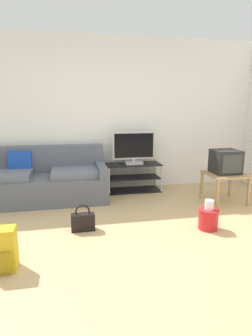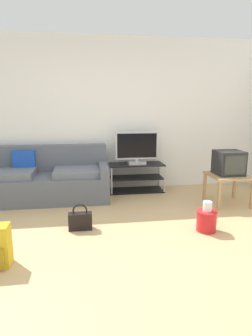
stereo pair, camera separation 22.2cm
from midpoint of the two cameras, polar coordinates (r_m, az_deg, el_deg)
ground_plane at (r=3.22m, az=-0.77°, el=-16.04°), size 9.00×9.80×0.02m
wall_back at (r=5.28m, az=-4.31°, el=10.37°), size 9.00×0.10×2.70m
couch at (r=4.92m, az=-14.40°, el=-2.30°), size 2.04×0.91×0.85m
tv_stand at (r=5.21m, az=3.27°, el=-1.88°), size 0.97×0.43×0.50m
flat_tv at (r=5.08m, az=3.40°, el=3.91°), size 0.76×0.22×0.57m
side_table at (r=4.79m, az=20.76°, el=-2.00°), size 0.58×0.58×0.47m
crt_tv at (r=4.76m, az=20.89°, el=0.98°), size 0.40×0.39×0.37m
handbag at (r=3.68m, az=-7.28°, el=-10.24°), size 0.29×0.13×0.33m
cleaning_bucket at (r=3.76m, az=17.28°, el=-9.59°), size 0.25×0.25×0.38m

